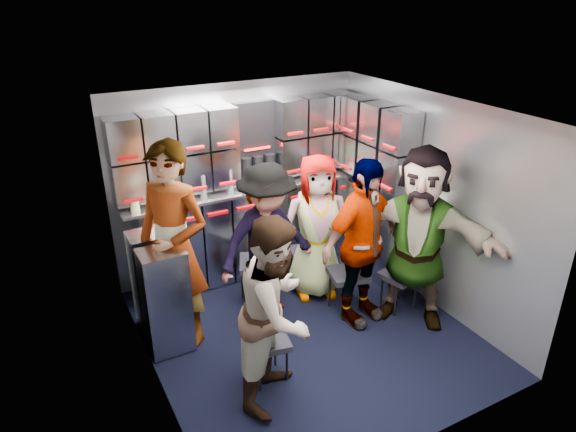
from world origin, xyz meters
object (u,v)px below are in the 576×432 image
jump_seat_near_left (267,343)px  attendant_arc_d (361,244)px  jump_seat_mid_right (348,276)px  attendant_arc_e (418,238)px  attendant_arc_a (277,311)px  jump_seat_center (307,254)px  attendant_arc_b (267,241)px  attendant_standing (174,248)px  jump_seat_near_right (400,277)px  attendant_arc_c (316,227)px  jump_seat_mid_left (260,265)px

jump_seat_near_left → attendant_arc_d: size_ratio=0.24×
jump_seat_mid_right → attendant_arc_e: attendant_arc_e is taller
attendant_arc_a → attendant_arc_d: 1.26m
jump_seat_center → attendant_arc_b: attendant_arc_b is taller
jump_seat_center → attendant_arc_e: size_ratio=0.24×
jump_seat_mid_right → attendant_arc_b: size_ratio=0.28×
attendant_standing → jump_seat_near_left: bearing=-10.9°
attendant_standing → attendant_arc_e: size_ratio=1.08×
jump_seat_near_right → jump_seat_center: bearing=125.4°
attendant_standing → attendant_arc_c: (1.49, 0.08, -0.18)m
jump_seat_near_left → jump_seat_mid_right: 1.26m
attendant_arc_a → attendant_arc_e: size_ratio=0.89×
jump_seat_mid_right → attendant_arc_c: 0.58m
jump_seat_mid_right → attendant_arc_d: attendant_arc_d is taller
attendant_standing → attendant_arc_b: bearing=52.3°
attendant_arc_e → attendant_arc_c: bearing=174.3°
jump_seat_near_left → attendant_arc_e: bearing=4.1°
attendant_arc_e → jump_seat_near_right: bearing=138.9°
jump_seat_mid_right → attendant_arc_c: bearing=105.9°
attendant_standing → attendant_arc_e: attendant_standing is taller
attendant_arc_e → attendant_arc_d: bearing=-157.0°
jump_seat_near_right → attendant_arc_a: attendant_arc_a is taller
jump_seat_near_left → jump_seat_mid_right: size_ratio=0.93×
jump_seat_near_right → attendant_standing: 2.23m
jump_seat_mid_right → attendant_arc_e: bearing=-41.1°
jump_seat_mid_right → attendant_arc_c: attendant_arc_c is taller
attendant_arc_a → attendant_arc_b: bearing=25.2°
jump_seat_mid_left → attendant_arc_c: 0.69m
jump_seat_near_left → jump_seat_mid_left: jump_seat_mid_left is taller
jump_seat_center → attendant_arc_d: bearing=-81.3°
jump_seat_center → attendant_arc_d: size_ratio=0.25×
attendant_arc_d → attendant_arc_e: 0.52m
attendant_arc_a → attendant_arc_c: (1.03, 1.12, -0.01)m
attendant_arc_d → jump_seat_center: bearing=86.6°
attendant_standing → attendant_arc_c: 1.50m
attendant_standing → jump_seat_near_right: bearing=35.8°
jump_seat_center → attendant_standing: bearing=-170.1°
jump_seat_mid_left → attendant_arc_c: (0.59, -0.12, 0.34)m
jump_seat_mid_right → jump_seat_center: bearing=101.3°
attendant_standing → jump_seat_center: bearing=61.0°
jump_seat_mid_right → attendant_arc_c: size_ratio=0.28×
attendant_arc_a → jump_seat_near_left: bearing=47.7°
attendant_arc_b → attendant_arc_e: bearing=-38.0°
jump_seat_mid_left → jump_seat_near_right: jump_seat_mid_left is taller
jump_seat_center → attendant_arc_e: 1.27m
jump_seat_near_left → attendant_standing: size_ratio=0.21×
jump_seat_near_left → jump_seat_mid_right: (1.15, 0.52, 0.02)m
attendant_standing → attendant_arc_e: bearing=31.2°
attendant_arc_a → jump_seat_center: bearing=9.4°
jump_seat_near_left → attendant_arc_d: bearing=16.7°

